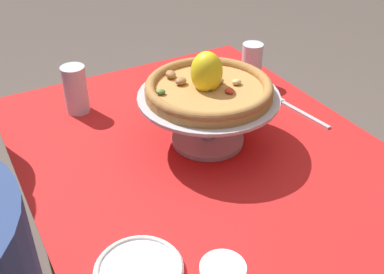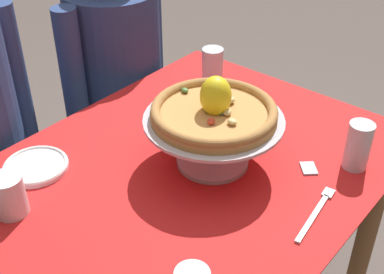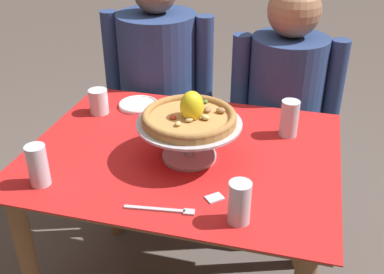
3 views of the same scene
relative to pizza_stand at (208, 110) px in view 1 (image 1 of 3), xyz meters
name	(u,v)px [view 1 (image 1 of 3)]	position (x,y,z in m)	size (l,w,h in m)	color
dining_table	(202,191)	(-0.03, 0.04, -0.22)	(1.05, 0.84, 0.75)	olive
pizza_stand	(208,110)	(0.00, 0.00, 0.00)	(0.34, 0.34, 0.13)	#B7B7C1
pizza	(208,86)	(0.00, 0.00, 0.06)	(0.30, 0.30, 0.11)	#BC8447
water_glass_back_right	(76,92)	(0.31, 0.24, -0.03)	(0.07, 0.07, 0.13)	silver
water_glass_front_right	(251,66)	(0.22, -0.28, -0.04)	(0.06, 0.06, 0.13)	silver
side_plate	(139,270)	(-0.30, 0.32, -0.08)	(0.16, 0.16, 0.02)	white
dinner_fork	(297,110)	(0.00, -0.29, -0.09)	(0.20, 0.04, 0.01)	#B7B7C1
sugar_packet	(244,99)	(0.13, -0.20, -0.09)	(0.05, 0.04, 0.01)	silver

